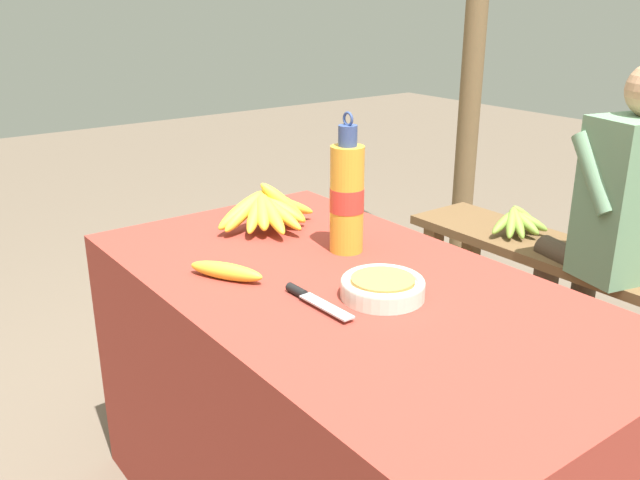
{
  "coord_description": "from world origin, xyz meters",
  "views": [
    {
      "loc": [
        1.07,
        -0.88,
        1.32
      ],
      "look_at": [
        -0.17,
        0.05,
        0.76
      ],
      "focal_mm": 38.0,
      "sensor_mm": 36.0,
      "label": 1
    }
  ],
  "objects_px": {
    "banana_bunch_ripe": "(267,208)",
    "seated_vendor": "(623,209)",
    "knife": "(309,297)",
    "wooden_bench": "(623,290)",
    "water_bottle": "(347,197)",
    "loose_banana_front": "(226,271)",
    "serving_bowl": "(383,286)",
    "banana_bunch_green": "(519,220)",
    "support_post_near": "(476,20)"
  },
  "relations": [
    {
      "from": "banana_bunch_ripe",
      "to": "seated_vendor",
      "type": "height_order",
      "value": "seated_vendor"
    },
    {
      "from": "knife",
      "to": "wooden_bench",
      "type": "bearing_deg",
      "value": 88.88
    },
    {
      "from": "water_bottle",
      "to": "loose_banana_front",
      "type": "relative_size",
      "value": 1.94
    },
    {
      "from": "loose_banana_front",
      "to": "knife",
      "type": "bearing_deg",
      "value": 20.85
    },
    {
      "from": "serving_bowl",
      "to": "seated_vendor",
      "type": "relative_size",
      "value": 0.16
    },
    {
      "from": "banana_bunch_green",
      "to": "loose_banana_front",
      "type": "bearing_deg",
      "value": -80.03
    },
    {
      "from": "knife",
      "to": "wooden_bench",
      "type": "height_order",
      "value": "knife"
    },
    {
      "from": "knife",
      "to": "support_post_near",
      "type": "xyz_separation_m",
      "value": [
        -1.12,
        1.76,
        0.48
      ]
    },
    {
      "from": "serving_bowl",
      "to": "loose_banana_front",
      "type": "height_order",
      "value": "serving_bowl"
    },
    {
      "from": "banana_bunch_ripe",
      "to": "banana_bunch_green",
      "type": "bearing_deg",
      "value": 90.54
    },
    {
      "from": "water_bottle",
      "to": "seated_vendor",
      "type": "distance_m",
      "value": 1.07
    },
    {
      "from": "loose_banana_front",
      "to": "wooden_bench",
      "type": "relative_size",
      "value": 0.1
    },
    {
      "from": "support_post_near",
      "to": "banana_bunch_ripe",
      "type": "bearing_deg",
      "value": -66.66
    },
    {
      "from": "banana_bunch_green",
      "to": "seated_vendor",
      "type": "bearing_deg",
      "value": -2.96
    },
    {
      "from": "wooden_bench",
      "to": "serving_bowl",
      "type": "bearing_deg",
      "value": -85.8
    },
    {
      "from": "water_bottle",
      "to": "seated_vendor",
      "type": "bearing_deg",
      "value": 82.16
    },
    {
      "from": "banana_bunch_ripe",
      "to": "loose_banana_front",
      "type": "height_order",
      "value": "banana_bunch_ripe"
    },
    {
      "from": "water_bottle",
      "to": "support_post_near",
      "type": "xyz_separation_m",
      "value": [
        -0.94,
        1.51,
        0.35
      ]
    },
    {
      "from": "water_bottle",
      "to": "banana_bunch_green",
      "type": "bearing_deg",
      "value": 104.04
    },
    {
      "from": "banana_bunch_ripe",
      "to": "support_post_near",
      "type": "xyz_separation_m",
      "value": [
        -0.68,
        1.58,
        0.43
      ]
    },
    {
      "from": "serving_bowl",
      "to": "wooden_bench",
      "type": "height_order",
      "value": "serving_bowl"
    },
    {
      "from": "banana_bunch_ripe",
      "to": "water_bottle",
      "type": "bearing_deg",
      "value": 15.33
    },
    {
      "from": "serving_bowl",
      "to": "wooden_bench",
      "type": "bearing_deg",
      "value": 94.2
    },
    {
      "from": "banana_bunch_ripe",
      "to": "banana_bunch_green",
      "type": "xyz_separation_m",
      "value": [
        -0.01,
        1.13,
        -0.26
      ]
    },
    {
      "from": "loose_banana_front",
      "to": "knife",
      "type": "xyz_separation_m",
      "value": [
        0.21,
        0.08,
        -0.01
      ]
    },
    {
      "from": "water_bottle",
      "to": "banana_bunch_ripe",
      "type": "bearing_deg",
      "value": -164.67
    },
    {
      "from": "knife",
      "to": "banana_bunch_ripe",
      "type": "bearing_deg",
      "value": 156.09
    },
    {
      "from": "water_bottle",
      "to": "wooden_bench",
      "type": "distance_m",
      "value": 1.17
    },
    {
      "from": "loose_banana_front",
      "to": "banana_bunch_green",
      "type": "distance_m",
      "value": 1.43
    },
    {
      "from": "loose_banana_front",
      "to": "knife",
      "type": "relative_size",
      "value": 0.89
    },
    {
      "from": "loose_banana_front",
      "to": "seated_vendor",
      "type": "xyz_separation_m",
      "value": [
        0.16,
        1.37,
        -0.07
      ]
    },
    {
      "from": "loose_banana_front",
      "to": "knife",
      "type": "distance_m",
      "value": 0.22
    },
    {
      "from": "loose_banana_front",
      "to": "water_bottle",
      "type": "bearing_deg",
      "value": 86.39
    },
    {
      "from": "support_post_near",
      "to": "knife",
      "type": "bearing_deg",
      "value": -57.46
    },
    {
      "from": "loose_banana_front",
      "to": "wooden_bench",
      "type": "distance_m",
      "value": 1.45
    },
    {
      "from": "loose_banana_front",
      "to": "support_post_near",
      "type": "bearing_deg",
      "value": 116.45
    },
    {
      "from": "knife",
      "to": "wooden_bench",
      "type": "distance_m",
      "value": 1.35
    },
    {
      "from": "serving_bowl",
      "to": "water_bottle",
      "type": "relative_size",
      "value": 0.52
    },
    {
      "from": "seated_vendor",
      "to": "banana_bunch_green",
      "type": "relative_size",
      "value": 4.27
    },
    {
      "from": "banana_bunch_ripe",
      "to": "water_bottle",
      "type": "xyz_separation_m",
      "value": [
        0.25,
        0.07,
        0.08
      ]
    },
    {
      "from": "support_post_near",
      "to": "banana_bunch_green",
      "type": "bearing_deg",
      "value": -33.75
    },
    {
      "from": "knife",
      "to": "seated_vendor",
      "type": "distance_m",
      "value": 1.29
    },
    {
      "from": "serving_bowl",
      "to": "seated_vendor",
      "type": "xyz_separation_m",
      "value": [
        -0.12,
        1.15,
        -0.08
      ]
    },
    {
      "from": "seated_vendor",
      "to": "knife",
      "type": "bearing_deg",
      "value": 105.96
    },
    {
      "from": "wooden_bench",
      "to": "seated_vendor",
      "type": "xyz_separation_m",
      "value": [
        -0.03,
        -0.02,
        0.28
      ]
    },
    {
      "from": "banana_bunch_green",
      "to": "support_post_near",
      "type": "xyz_separation_m",
      "value": [
        -0.67,
        0.45,
        0.7
      ]
    },
    {
      "from": "banana_bunch_green",
      "to": "support_post_near",
      "type": "relative_size",
      "value": 0.11
    },
    {
      "from": "knife",
      "to": "seated_vendor",
      "type": "relative_size",
      "value": 0.18
    },
    {
      "from": "banana_bunch_ripe",
      "to": "serving_bowl",
      "type": "relative_size",
      "value": 1.73
    },
    {
      "from": "banana_bunch_ripe",
      "to": "support_post_near",
      "type": "height_order",
      "value": "support_post_near"
    }
  ]
}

